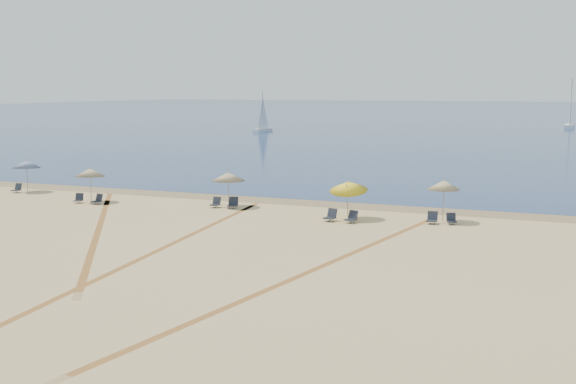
{
  "coord_description": "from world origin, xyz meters",
  "views": [
    {
      "loc": [
        15.18,
        -19.94,
        7.77
      ],
      "look_at": [
        0.0,
        20.0,
        1.3
      ],
      "focal_mm": 42.64,
      "sensor_mm": 36.0,
      "label": 1
    }
  ],
  "objects_px": {
    "umbrella_1": "(90,172)",
    "chair_6": "(352,217)",
    "chair_2": "(98,200)",
    "chair_8": "(451,219)",
    "sailboat_1": "(263,119)",
    "chair_1": "(79,199)",
    "chair_4": "(233,203)",
    "chair_5": "(331,216)",
    "chair_3": "(216,203)",
    "umbrella_0": "(26,164)",
    "chair_7": "(432,218)",
    "umbrella_3": "(348,186)",
    "umbrella_2": "(228,177)",
    "sailboat_2": "(570,113)",
    "umbrella_4": "(444,185)",
    "chair_0": "(17,188)"
  },
  "relations": [
    {
      "from": "umbrella_2",
      "to": "chair_1",
      "type": "distance_m",
      "value": 10.69
    },
    {
      "from": "umbrella_1",
      "to": "chair_3",
      "type": "bearing_deg",
      "value": 6.48
    },
    {
      "from": "chair_4",
      "to": "sailboat_2",
      "type": "xyz_separation_m",
      "value": [
        23.08,
        107.78,
        2.6
      ]
    },
    {
      "from": "umbrella_1",
      "to": "sailboat_1",
      "type": "xyz_separation_m",
      "value": [
        -19.46,
        76.76,
        0.15
      ]
    },
    {
      "from": "umbrella_2",
      "to": "umbrella_1",
      "type": "bearing_deg",
      "value": -170.61
    },
    {
      "from": "chair_6",
      "to": "umbrella_2",
      "type": "bearing_deg",
      "value": -177.46
    },
    {
      "from": "chair_3",
      "to": "chair_8",
      "type": "distance_m",
      "value": 15.35
    },
    {
      "from": "chair_4",
      "to": "chair_6",
      "type": "bearing_deg",
      "value": -25.16
    },
    {
      "from": "chair_1",
      "to": "chair_4",
      "type": "xyz_separation_m",
      "value": [
        10.84,
        1.84,
        0.04
      ]
    },
    {
      "from": "umbrella_0",
      "to": "chair_4",
      "type": "xyz_separation_m",
      "value": [
        17.84,
        -1.09,
        -1.77
      ]
    },
    {
      "from": "chair_5",
      "to": "chair_2",
      "type": "bearing_deg",
      "value": -164.59
    },
    {
      "from": "chair_1",
      "to": "chair_4",
      "type": "distance_m",
      "value": 11.0
    },
    {
      "from": "chair_6",
      "to": "chair_1",
      "type": "bearing_deg",
      "value": -162.92
    },
    {
      "from": "chair_1",
      "to": "chair_7",
      "type": "relative_size",
      "value": 1.09
    },
    {
      "from": "umbrella_0",
      "to": "chair_7",
      "type": "relative_size",
      "value": 3.46
    },
    {
      "from": "umbrella_1",
      "to": "chair_6",
      "type": "xyz_separation_m",
      "value": [
        18.95,
        -0.84,
        -1.73
      ]
    },
    {
      "from": "umbrella_4",
      "to": "chair_4",
      "type": "bearing_deg",
      "value": -178.68
    },
    {
      "from": "umbrella_3",
      "to": "chair_4",
      "type": "relative_size",
      "value": 3.02
    },
    {
      "from": "chair_5",
      "to": "sailboat_2",
      "type": "relative_size",
      "value": 0.09
    },
    {
      "from": "chair_5",
      "to": "chair_8",
      "type": "xyz_separation_m",
      "value": [
        6.82,
        1.57,
        -0.04
      ]
    },
    {
      "from": "umbrella_1",
      "to": "umbrella_3",
      "type": "height_order",
      "value": "umbrella_3"
    },
    {
      "from": "chair_1",
      "to": "chair_4",
      "type": "bearing_deg",
      "value": -8.05
    },
    {
      "from": "umbrella_1",
      "to": "umbrella_2",
      "type": "distance_m",
      "value": 9.92
    },
    {
      "from": "chair_3",
      "to": "chair_5",
      "type": "distance_m",
      "value": 8.72
    },
    {
      "from": "chair_4",
      "to": "umbrella_4",
      "type": "bearing_deg",
      "value": -10.75
    },
    {
      "from": "chair_3",
      "to": "umbrella_2",
      "type": "bearing_deg",
      "value": 45.39
    },
    {
      "from": "umbrella_3",
      "to": "sailboat_2",
      "type": "xyz_separation_m",
      "value": [
        15.02,
        108.61,
        0.94
      ]
    },
    {
      "from": "chair_3",
      "to": "chair_0",
      "type": "bearing_deg",
      "value": -177.69
    },
    {
      "from": "sailboat_1",
      "to": "umbrella_3",
      "type": "bearing_deg",
      "value": -54.29
    },
    {
      "from": "chair_4",
      "to": "chair_8",
      "type": "distance_m",
      "value": 14.14
    },
    {
      "from": "chair_2",
      "to": "chair_8",
      "type": "relative_size",
      "value": 1.0
    },
    {
      "from": "umbrella_1",
      "to": "chair_3",
      "type": "relative_size",
      "value": 3.4
    },
    {
      "from": "chair_2",
      "to": "chair_5",
      "type": "relative_size",
      "value": 0.88
    },
    {
      "from": "umbrella_0",
      "to": "chair_2",
      "type": "bearing_deg",
      "value": -18.58
    },
    {
      "from": "chair_8",
      "to": "sailboat_1",
      "type": "relative_size",
      "value": 0.1
    },
    {
      "from": "umbrella_1",
      "to": "umbrella_4",
      "type": "distance_m",
      "value": 23.93
    },
    {
      "from": "umbrella_2",
      "to": "chair_1",
      "type": "height_order",
      "value": "umbrella_2"
    },
    {
      "from": "umbrella_0",
      "to": "sailboat_2",
      "type": "height_order",
      "value": "sailboat_2"
    },
    {
      "from": "chair_3",
      "to": "chair_2",
      "type": "bearing_deg",
      "value": -164.56
    },
    {
      "from": "chair_6",
      "to": "chair_7",
      "type": "bearing_deg",
      "value": 34.96
    },
    {
      "from": "chair_2",
      "to": "sailboat_2",
      "type": "distance_m",
      "value": 114.27
    },
    {
      "from": "chair_2",
      "to": "chair_6",
      "type": "relative_size",
      "value": 0.9
    },
    {
      "from": "chair_7",
      "to": "chair_2",
      "type": "bearing_deg",
      "value": -178.68
    },
    {
      "from": "chair_3",
      "to": "sailboat_1",
      "type": "distance_m",
      "value": 80.96
    },
    {
      "from": "umbrella_3",
      "to": "chair_8",
      "type": "height_order",
      "value": "umbrella_3"
    },
    {
      "from": "chair_1",
      "to": "chair_2",
      "type": "xyz_separation_m",
      "value": [
        1.49,
        0.08,
        0.01
      ]
    },
    {
      "from": "umbrella_1",
      "to": "chair_6",
      "type": "distance_m",
      "value": 19.05
    },
    {
      "from": "umbrella_3",
      "to": "chair_4",
      "type": "distance_m",
      "value": 8.27
    },
    {
      "from": "chair_1",
      "to": "umbrella_1",
      "type": "bearing_deg",
      "value": 35.36
    },
    {
      "from": "umbrella_3",
      "to": "chair_2",
      "type": "xyz_separation_m",
      "value": [
        -17.42,
        -0.92,
        -1.69
      ]
    }
  ]
}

